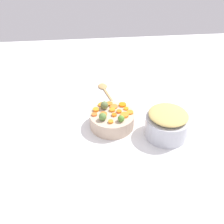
# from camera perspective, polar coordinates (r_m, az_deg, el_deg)

# --- Properties ---
(tabletop) EXTENTS (2.40, 2.40, 0.02)m
(tabletop) POSITION_cam_1_polar(r_m,az_deg,el_deg) (1.29, 0.72, -3.54)
(tabletop) COLOR silver
(tabletop) RESTS_ON ground
(serving_bowl_carrots) EXTENTS (0.22, 0.22, 0.07)m
(serving_bowl_carrots) POSITION_cam_1_polar(r_m,az_deg,el_deg) (1.26, 0.00, -1.69)
(serving_bowl_carrots) COLOR #C0A68E
(serving_bowl_carrots) RESTS_ON tabletop
(metal_pot) EXTENTS (0.21, 0.21, 0.10)m
(metal_pot) POSITION_cam_1_polar(r_m,az_deg,el_deg) (1.23, 12.03, -3.04)
(metal_pot) COLOR #B3B6BF
(metal_pot) RESTS_ON tabletop
(stuffing_mound) EXTENTS (0.18, 0.18, 0.03)m
(stuffing_mound) POSITION_cam_1_polar(r_m,az_deg,el_deg) (1.19, 12.44, -0.55)
(stuffing_mound) COLOR tan
(stuffing_mound) RESTS_ON metal_pot
(carrot_slice_0) EXTENTS (0.03, 0.03, 0.01)m
(carrot_slice_0) POSITION_cam_1_polar(r_m,az_deg,el_deg) (1.25, 1.57, 0.13)
(carrot_slice_0) COLOR orange
(carrot_slice_0) RESTS_ON serving_bowl_carrots
(carrot_slice_1) EXTENTS (0.05, 0.05, 0.01)m
(carrot_slice_1) POSITION_cam_1_polar(r_m,az_deg,el_deg) (1.24, -1.91, -0.42)
(carrot_slice_1) COLOR orange
(carrot_slice_1) RESTS_ON serving_bowl_carrots
(carrot_slice_2) EXTENTS (0.04, 0.04, 0.01)m
(carrot_slice_2) POSITION_cam_1_polar(r_m,az_deg,el_deg) (1.26, 0.06, 0.49)
(carrot_slice_2) COLOR orange
(carrot_slice_2) RESTS_ON serving_bowl_carrots
(carrot_slice_3) EXTENTS (0.04, 0.04, 0.01)m
(carrot_slice_3) POSITION_cam_1_polar(r_m,az_deg,el_deg) (1.23, -3.94, -0.53)
(carrot_slice_3) COLOR orange
(carrot_slice_3) RESTS_ON serving_bowl_carrots
(carrot_slice_4) EXTENTS (0.04, 0.04, 0.01)m
(carrot_slice_4) POSITION_cam_1_polar(r_m,az_deg,el_deg) (1.30, -2.29, 1.65)
(carrot_slice_4) COLOR orange
(carrot_slice_4) RESTS_ON serving_bowl_carrots
(carrot_slice_5) EXTENTS (0.03, 0.03, 0.01)m
(carrot_slice_5) POSITION_cam_1_polar(r_m,az_deg,el_deg) (1.27, 3.14, 0.74)
(carrot_slice_5) COLOR orange
(carrot_slice_5) RESTS_ON serving_bowl_carrots
(carrot_slice_6) EXTENTS (0.05, 0.05, 0.01)m
(carrot_slice_6) POSITION_cam_1_polar(r_m,az_deg,el_deg) (1.23, 2.80, -0.68)
(carrot_slice_6) COLOR orange
(carrot_slice_6) RESTS_ON serving_bowl_carrots
(carrot_slice_7) EXTENTS (0.03, 0.03, 0.01)m
(carrot_slice_7) POSITION_cam_1_polar(r_m,az_deg,el_deg) (1.19, -0.27, -2.15)
(carrot_slice_7) COLOR orange
(carrot_slice_7) RESTS_ON serving_bowl_carrots
(carrot_slice_8) EXTENTS (0.05, 0.05, 0.01)m
(carrot_slice_8) POSITION_cam_1_polar(r_m,az_deg,el_deg) (1.25, 3.99, -0.06)
(carrot_slice_8) COLOR orange
(carrot_slice_8) RESTS_ON serving_bowl_carrots
(carrot_slice_9) EXTENTS (0.03, 0.03, 0.01)m
(carrot_slice_9) POSITION_cam_1_polar(r_m,az_deg,el_deg) (1.23, 0.48, -0.65)
(carrot_slice_9) COLOR orange
(carrot_slice_9) RESTS_ON serving_bowl_carrots
(carrot_slice_10) EXTENTS (0.04, 0.04, 0.01)m
(carrot_slice_10) POSITION_cam_1_polar(r_m,az_deg,el_deg) (1.26, -3.56, 0.53)
(carrot_slice_10) COLOR orange
(carrot_slice_10) RESTS_ON serving_bowl_carrots
(carrot_slice_11) EXTENTS (0.05, 0.05, 0.01)m
(carrot_slice_11) POSITION_cam_1_polar(r_m,az_deg,el_deg) (1.30, 2.37, 1.64)
(carrot_slice_11) COLOR orange
(carrot_slice_11) RESTS_ON serving_bowl_carrots
(carrot_slice_12) EXTENTS (0.05, 0.05, 0.01)m
(carrot_slice_12) POSITION_cam_1_polar(r_m,az_deg,el_deg) (1.30, -0.59, 1.85)
(carrot_slice_12) COLOR orange
(carrot_slice_12) RESTS_ON serving_bowl_carrots
(carrot_slice_13) EXTENTS (0.05, 0.05, 0.01)m
(carrot_slice_13) POSITION_cam_1_polar(r_m,az_deg,el_deg) (1.28, 0.58, 1.23)
(carrot_slice_13) COLOR orange
(carrot_slice_13) RESTS_ON serving_bowl_carrots
(brussels_sprout_0) EXTENTS (0.04, 0.04, 0.04)m
(brussels_sprout_0) POSITION_cam_1_polar(r_m,az_deg,el_deg) (1.27, -1.71, 1.53)
(brussels_sprout_0) COLOR #5D6D3F
(brussels_sprout_0) RESTS_ON serving_bowl_carrots
(brussels_sprout_1) EXTENTS (0.03, 0.03, 0.03)m
(brussels_sprout_1) POSITION_cam_1_polar(r_m,az_deg,el_deg) (1.19, 2.03, -1.46)
(brussels_sprout_1) COLOR #4F842C
(brussels_sprout_1) RESTS_ON serving_bowl_carrots
(brussels_sprout_2) EXTENTS (0.04, 0.04, 0.04)m
(brussels_sprout_2) POSITION_cam_1_polar(r_m,az_deg,el_deg) (1.19, -2.08, -1.05)
(brussels_sprout_2) COLOR #587C38
(brussels_sprout_2) RESTS_ON serving_bowl_carrots
(wooden_spoon) EXTENTS (0.29, 0.10, 0.01)m
(wooden_spoon) POSITION_cam_1_polar(r_m,az_deg,el_deg) (1.55, -1.56, 4.96)
(wooden_spoon) COLOR tan
(wooden_spoon) RESTS_ON tabletop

